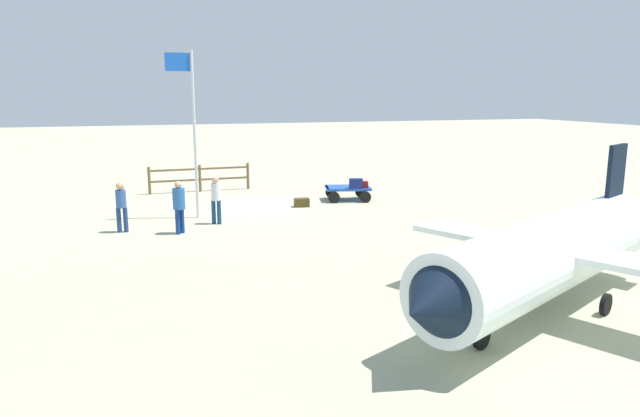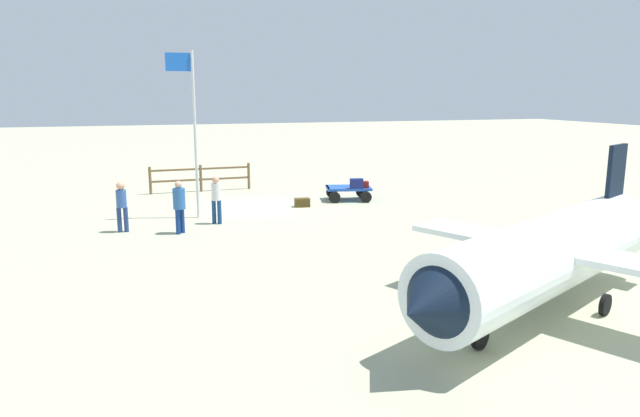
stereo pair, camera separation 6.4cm
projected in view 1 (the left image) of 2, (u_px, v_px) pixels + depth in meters
ground_plane at (260, 206)px, 22.51m from camera, size 120.00×120.00×0.00m
luggage_cart at (347, 190)px, 23.65m from camera, size 2.02×1.69×0.56m
suitcase_tan at (356, 183)px, 23.18m from camera, size 0.56×0.41×0.39m
suitcase_grey at (361, 184)px, 23.36m from camera, size 0.63×0.46×0.26m
suitcase_olive at (302, 202)px, 22.33m from camera, size 0.60×0.42×0.33m
worker_lead at (216, 197)px, 19.28m from camera, size 0.42×0.42×1.61m
worker_trailing at (179, 203)px, 17.93m from camera, size 0.53×0.53×1.66m
worker_supervisor at (121, 203)px, 18.12m from camera, size 0.34×0.34×1.60m
airplane_near at (541, 257)px, 11.18m from camera, size 8.12×5.62×3.16m
flagpole at (191, 121)px, 19.72m from camera, size 0.93×0.10×5.72m
wooden_fence at (200, 176)px, 25.66m from camera, size 4.44×0.23×1.19m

